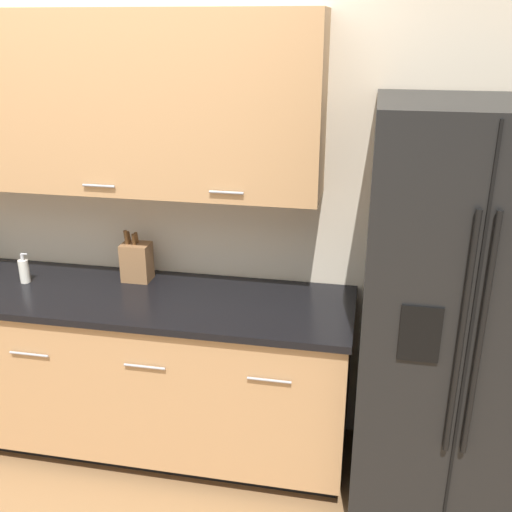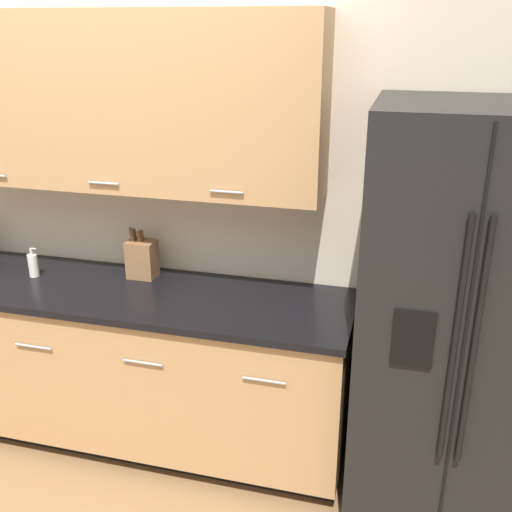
{
  "view_description": "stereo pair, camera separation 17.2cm",
  "coord_description": "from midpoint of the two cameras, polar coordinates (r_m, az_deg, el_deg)",
  "views": [
    {
      "loc": [
        1.34,
        -1.9,
        2.18
      ],
      "look_at": [
        0.84,
        0.67,
        1.16
      ],
      "focal_mm": 42.0,
      "sensor_mm": 36.0,
      "label": 1
    },
    {
      "loc": [
        1.51,
        -1.86,
        2.18
      ],
      "look_at": [
        0.84,
        0.67,
        1.16
      ],
      "focal_mm": 42.0,
      "sensor_mm": 36.0,
      "label": 2
    }
  ],
  "objects": [
    {
      "name": "wall_back",
      "position": [
        3.24,
        -11.23,
        8.05
      ],
      "size": [
        10.0,
        0.39,
        2.6
      ],
      "color": "beige",
      "rests_on": "ground_plane"
    },
    {
      "name": "counter_unit",
      "position": [
        3.35,
        -11.22,
        -9.94
      ],
      "size": [
        2.46,
        0.64,
        0.91
      ],
      "color": "black",
      "rests_on": "ground_plane"
    },
    {
      "name": "refrigerator",
      "position": [
        2.8,
        20.25,
        -6.12
      ],
      "size": [
        0.83,
        0.75,
        1.9
      ],
      "color": "black",
      "rests_on": "ground_plane"
    },
    {
      "name": "knife_block",
      "position": [
        3.21,
        -9.3,
        -0.25
      ],
      "size": [
        0.15,
        0.12,
        0.28
      ],
      "color": "olive",
      "rests_on": "counter_unit"
    },
    {
      "name": "soap_dispenser",
      "position": [
        3.38,
        -19.1,
        -0.81
      ],
      "size": [
        0.06,
        0.05,
        0.16
      ],
      "color": "silver",
      "rests_on": "counter_unit"
    }
  ]
}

